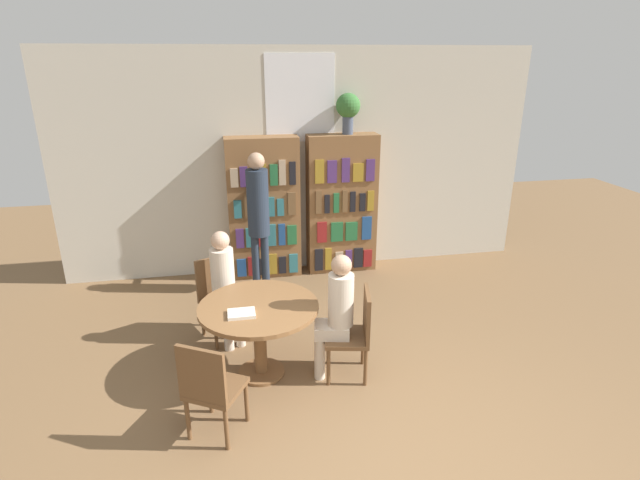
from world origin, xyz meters
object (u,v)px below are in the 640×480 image
chair_near_camera (210,386)px  seated_reader_left (225,283)px  bookshelf_left (264,209)px  seated_reader_right (336,310)px  reading_table (259,318)px  flower_vase (348,108)px  chair_left_side (219,294)px  librarian_standing (258,210)px  bookshelf_right (342,204)px  chair_far_side (355,330)px

chair_near_camera → seated_reader_left: bearing=113.7°
chair_near_camera → seated_reader_left: 1.44m
bookshelf_left → seated_reader_right: bookshelf_left is taller
reading_table → flower_vase: bearing=59.2°
reading_table → chair_left_side: bearing=114.4°
chair_left_side → librarian_standing: librarian_standing is taller
chair_left_side → reading_table: bearing=90.0°
bookshelf_left → bookshelf_right: same height
flower_vase → chair_near_camera: 4.01m
chair_left_side → seated_reader_left: 0.28m
chair_near_camera → chair_left_side: (0.07, 1.59, 0.00)m
reading_table → librarian_standing: 1.90m
bookshelf_left → chair_left_side: bearing=-112.5°
reading_table → librarian_standing: bearing=85.2°
bookshelf_left → chair_far_side: bearing=-76.3°
chair_left_side → seated_reader_left: bearing=90.0°
reading_table → librarian_standing: librarian_standing is taller
bookshelf_left → reading_table: size_ratio=1.72×
librarian_standing → seated_reader_left: bearing=-110.6°
bookshelf_right → seated_reader_right: (-0.63, -2.47, -0.26)m
chair_far_side → seated_reader_left: size_ratio=0.71×
flower_vase → chair_near_camera: (-1.83, -3.11, -1.75)m
bookshelf_left → flower_vase: 1.71m
flower_vase → reading_table: bearing=-120.8°
chair_far_side → seated_reader_right: seated_reader_right is taller
chair_near_camera → seated_reader_right: 1.31m
chair_left_side → chair_far_side: size_ratio=1.00×
flower_vase → seated_reader_right: 3.00m
reading_table → seated_reader_right: 0.71m
flower_vase → librarian_standing: (-1.24, -0.51, -1.14)m
bookshelf_right → flower_vase: bearing=4.1°
chair_far_side → librarian_standing: bearing=31.3°
flower_vase → bookshelf_left: bearing=-179.8°
bookshelf_left → librarian_standing: bearing=-102.2°
chair_near_camera → librarian_standing: librarian_standing is taller
seated_reader_right → librarian_standing: (-0.54, 1.97, 0.40)m
bookshelf_left → bookshelf_right: 1.07m
reading_table → chair_near_camera: 0.90m
bookshelf_right → seated_reader_left: bookshelf_right is taller
chair_near_camera → chair_far_side: size_ratio=1.00×
chair_left_side → seated_reader_right: size_ratio=0.71×
seated_reader_left → librarian_standing: bearing=-135.0°
chair_left_side → librarian_standing: bearing=-141.5°
chair_far_side → librarian_standing: size_ratio=0.49×
reading_table → chair_left_side: size_ratio=1.27×
bookshelf_left → flower_vase: flower_vase is taller
flower_vase → chair_far_side: flower_vase is taller
seated_reader_left → reading_table: bearing=90.0°
flower_vase → librarian_standing: 1.76m
reading_table → chair_left_side: 0.90m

